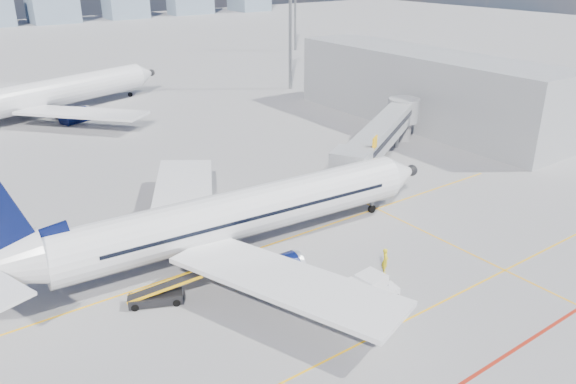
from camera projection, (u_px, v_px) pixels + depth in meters
name	position (u px, v px, depth m)	size (l,w,h in m)	color
ground	(313.00, 295.00, 39.94)	(420.00, 420.00, 0.00)	gray
apron_markings	(343.00, 324.00, 36.71)	(90.00, 35.12, 0.01)	#FDB10D
jet_bridge	(384.00, 132.00, 63.78)	(23.55, 15.78, 6.30)	#9A9DA2
terminal_block	(422.00, 88.00, 78.94)	(10.00, 42.00, 10.00)	#9A9DA2
floodlight_mast_ne	(290.00, 10.00, 96.18)	(3.20, 0.61, 25.45)	gray
main_aircraft	(223.00, 219.00, 44.00)	(40.30, 35.08, 11.76)	silver
second_aircraft	(39.00, 96.00, 82.17)	(42.15, 35.94, 12.64)	silver
baggage_tug	(381.00, 291.00, 39.08)	(2.32, 1.64, 1.49)	silver
cargo_dolly	(361.00, 293.00, 37.95)	(4.18, 2.19, 2.20)	black
belt_loader	(158.00, 296.00, 38.74)	(5.20, 3.14, 2.14)	black
ramp_worker	(385.00, 261.00, 42.39)	(0.73, 0.48, 2.01)	yellow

